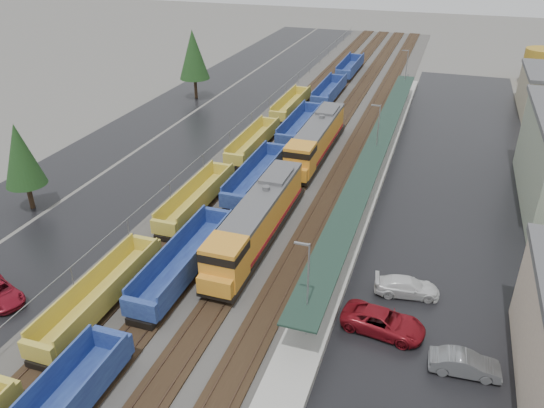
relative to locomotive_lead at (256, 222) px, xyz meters
The scene contains 17 objects.
ballast_strip 29.52m from the locomotive_lead, 93.90° to the left, with size 20.00×160.00×0.08m, color #302D2B.
trackbed 29.51m from the locomotive_lead, 93.90° to the left, with size 14.60×160.00×0.22m.
west_parking_lot 34.01m from the locomotive_lead, 120.07° to the left, with size 10.00×160.00×0.02m, color black.
west_road 39.96m from the locomotive_lead, 132.60° to the left, with size 9.00×160.00×0.02m, color black.
east_commuter_lot 25.87m from the locomotive_lead, 48.71° to the left, with size 16.00×100.00×0.02m, color black.
station_platform 20.83m from the locomotive_lead, 68.83° to the left, with size 3.00×80.00×8.00m.
chainlink_fence 30.09m from the locomotive_lead, 112.48° to the left, with size 0.08×160.04×2.02m.
tree_west_near 24.25m from the locomotive_lead, behind, with size 3.96×3.96×9.00m.
tree_west_far 46.87m from the locomotive_lead, 122.42° to the left, with size 4.84×4.84×11.00m.
locomotive_lead is the anchor object (origin of this frame).
locomotive_trail 21.00m from the locomotive_lead, 90.00° to the left, with size 3.02×19.88×4.50m.
well_string_yellow 8.90m from the locomotive_lead, 155.29° to the right, with size 2.55×96.18×2.26m.
well_string_blue 12.01m from the locomotive_lead, 109.55° to the left, with size 2.84×118.28×2.52m.
storage_tank 72.66m from the locomotive_lead, 66.22° to the left, with size 6.27×6.27×6.27m, color #AE8422.
parked_car_east_b 14.73m from the locomotive_lead, 32.42° to the right, with size 5.86×2.70×1.63m, color maroon.
parked_car_east_c 13.95m from the locomotive_lead, 12.64° to the right, with size 4.96×2.02×1.44m, color silver.
parked_car_east_e 20.62m from the locomotive_lead, 29.60° to the right, with size 4.48×1.56×1.48m, color #5B5D60.
Camera 1 is at (16.18, -7.17, 25.61)m, focal length 35.00 mm.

